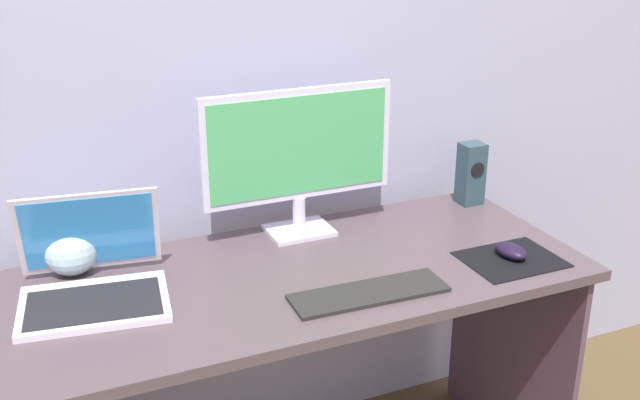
{
  "coord_description": "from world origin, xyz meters",
  "views": [
    {
      "loc": [
        -0.65,
        -1.63,
        1.65
      ],
      "look_at": [
        0.05,
        -0.02,
        0.96
      ],
      "focal_mm": 43.11,
      "sensor_mm": 36.0,
      "label": 1
    }
  ],
  "objects_px": {
    "laptop": "(92,279)",
    "keyboard_external": "(369,293)",
    "monitor": "(299,153)",
    "speaker_right": "(471,174)",
    "mouse": "(511,251)",
    "fishbowl": "(71,248)"
  },
  "relations": [
    {
      "from": "fishbowl",
      "to": "keyboard_external",
      "type": "height_order",
      "value": "fishbowl"
    },
    {
      "from": "monitor",
      "to": "mouse",
      "type": "distance_m",
      "value": 0.63
    },
    {
      "from": "laptop",
      "to": "mouse",
      "type": "height_order",
      "value": "laptop"
    },
    {
      "from": "laptop",
      "to": "mouse",
      "type": "relative_size",
      "value": 3.79
    },
    {
      "from": "laptop",
      "to": "keyboard_external",
      "type": "relative_size",
      "value": 0.98
    },
    {
      "from": "monitor",
      "to": "laptop",
      "type": "bearing_deg",
      "value": -165.34
    },
    {
      "from": "fishbowl",
      "to": "mouse",
      "type": "height_order",
      "value": "fishbowl"
    },
    {
      "from": "laptop",
      "to": "keyboard_external",
      "type": "bearing_deg",
      "value": -22.72
    },
    {
      "from": "speaker_right",
      "to": "mouse",
      "type": "height_order",
      "value": "speaker_right"
    },
    {
      "from": "speaker_right",
      "to": "fishbowl",
      "type": "height_order",
      "value": "speaker_right"
    },
    {
      "from": "laptop",
      "to": "keyboard_external",
      "type": "distance_m",
      "value": 0.66
    },
    {
      "from": "monitor",
      "to": "fishbowl",
      "type": "distance_m",
      "value": 0.64
    },
    {
      "from": "monitor",
      "to": "speaker_right",
      "type": "distance_m",
      "value": 0.59
    },
    {
      "from": "fishbowl",
      "to": "keyboard_external",
      "type": "bearing_deg",
      "value": -32.88
    },
    {
      "from": "monitor",
      "to": "mouse",
      "type": "height_order",
      "value": "monitor"
    },
    {
      "from": "keyboard_external",
      "to": "mouse",
      "type": "bearing_deg",
      "value": 6.0
    },
    {
      "from": "speaker_right",
      "to": "laptop",
      "type": "relative_size",
      "value": 0.51
    },
    {
      "from": "mouse",
      "to": "laptop",
      "type": "bearing_deg",
      "value": 160.04
    },
    {
      "from": "monitor",
      "to": "laptop",
      "type": "xyz_separation_m",
      "value": [
        -0.59,
        -0.15,
        -0.19
      ]
    },
    {
      "from": "speaker_right",
      "to": "keyboard_external",
      "type": "bearing_deg",
      "value": -143.91
    },
    {
      "from": "laptop",
      "to": "keyboard_external",
      "type": "xyz_separation_m",
      "value": [
        0.61,
        -0.25,
        -0.04
      ]
    },
    {
      "from": "speaker_right",
      "to": "laptop",
      "type": "bearing_deg",
      "value": -172.49
    }
  ]
}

